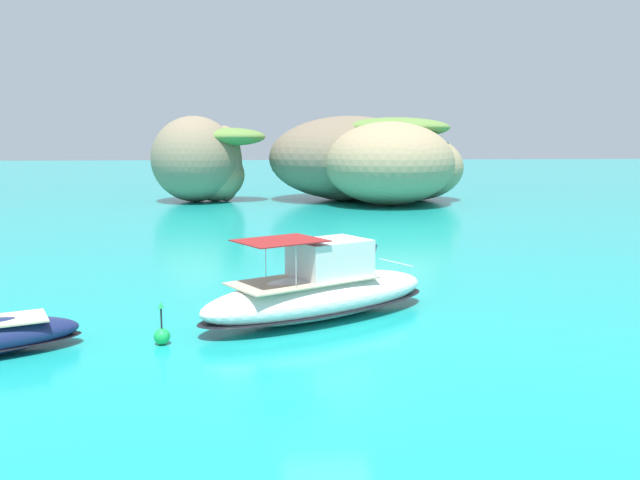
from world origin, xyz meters
The scene contains 5 objects.
ground_plane centered at (0.00, 0.00, 0.00)m, with size 400.00×400.00×0.00m, color teal.
islet_large centered at (10.55, 56.24, 4.47)m, with size 26.18×26.82×9.48m.
islet_small centered at (-7.91, 57.42, 4.51)m, with size 12.90×11.59×9.39m.
motorboat_white centered at (0.53, 7.97, 1.03)m, with size 10.50×7.86×3.23m.
channel_buoy centered at (-5.16, 5.03, 0.34)m, with size 0.56×0.56×1.48m.
Camera 1 is at (-1.76, -17.19, 6.96)m, focal length 37.27 mm.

